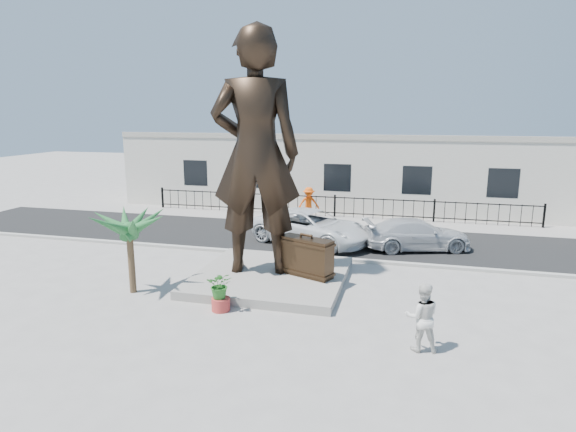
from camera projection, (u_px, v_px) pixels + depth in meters
The scene contains 16 objects.
ground at pixel (273, 297), 15.74m from camera, with size 100.00×100.00×0.00m, color #9E9991.
street at pixel (319, 237), 23.31m from camera, with size 40.00×7.00×0.01m, color black.
curb at pixel (303, 256), 19.99m from camera, with size 40.00×0.25×0.12m, color #A5A399.
far_sidewalk at pixel (332, 220), 27.10m from camera, with size 40.00×2.50×0.02m, color #9E9991.
plinth at pixel (271, 277), 17.25m from camera, with size 5.20×5.20×0.30m, color gray.
fence at pixel (335, 207), 27.73m from camera, with size 22.00×0.10×1.20m, color black.
building at pixel (345, 171), 31.37m from camera, with size 28.00×7.00×4.40m, color silver.
statue at pixel (256, 154), 16.61m from camera, with size 3.08×2.02×8.45m, color black.
suitcase at pixel (306, 257), 16.79m from camera, with size 1.93×0.61×1.36m, color #322215.
tourist at pixel (422, 317), 12.05m from camera, with size 0.87×0.67×1.78m, color silver.
car_white at pixel (311, 227), 22.04m from camera, with size 2.57×5.57×1.55m, color silver.
car_silver at pixel (417, 234), 21.10m from camera, with size 1.88×4.63×1.34m, color #BABCBF.
worker at pixel (309, 203), 26.93m from camera, with size 1.18×0.68×1.83m, color #FF560D.
palm_tree at pixel (133, 292), 16.18m from camera, with size 1.80×1.80×3.20m, color #215A2A, non-canonical shape.
planter at pixel (221, 304), 14.63m from camera, with size 0.56×0.56×0.40m, color #BA3631.
shrub at pixel (220, 285), 14.50m from camera, with size 0.76×0.66×0.85m, color #276B22.
Camera 1 is at (4.19, -14.23, 5.90)m, focal length 30.00 mm.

